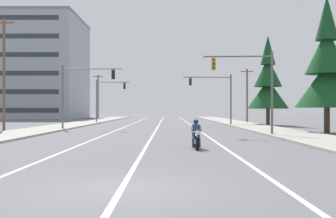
% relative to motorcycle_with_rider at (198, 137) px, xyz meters
% --- Properties ---
extents(ground_plane, '(400.00, 400.00, 0.00)m').
position_rel_motorcycle_with_rider_xyz_m(ground_plane, '(-2.53, -10.59, -0.59)').
color(ground_plane, '#5B5B60').
extents(lane_stripe_center, '(0.16, 100.00, 0.01)m').
position_rel_motorcycle_with_rider_xyz_m(lane_stripe_center, '(-2.53, 34.41, -0.58)').
color(lane_stripe_center, beige).
rests_on(lane_stripe_center, ground).
extents(lane_stripe_left, '(0.16, 100.00, 0.01)m').
position_rel_motorcycle_with_rider_xyz_m(lane_stripe_left, '(-6.20, 34.41, -0.58)').
color(lane_stripe_left, beige).
rests_on(lane_stripe_left, ground).
extents(lane_stripe_right, '(0.16, 100.00, 0.01)m').
position_rel_motorcycle_with_rider_xyz_m(lane_stripe_right, '(1.47, 34.41, -0.58)').
color(lane_stripe_right, beige).
rests_on(lane_stripe_right, ground).
extents(sidewalk_kerb_right, '(4.40, 110.00, 0.14)m').
position_rel_motorcycle_with_rider_xyz_m(sidewalk_kerb_right, '(8.01, 29.41, -0.52)').
color(sidewalk_kerb_right, '#9E998E').
rests_on(sidewalk_kerb_right, ground).
extents(sidewalk_kerb_left, '(4.40, 110.00, 0.14)m').
position_rel_motorcycle_with_rider_xyz_m(sidewalk_kerb_left, '(-13.08, 29.41, -0.52)').
color(sidewalk_kerb_left, '#9E998E').
rests_on(sidewalk_kerb_left, ground).
extents(motorcycle_with_rider, '(0.70, 2.19, 1.46)m').
position_rel_motorcycle_with_rider_xyz_m(motorcycle_with_rider, '(0.00, 0.00, 0.00)').
color(motorcycle_with_rider, black).
rests_on(motorcycle_with_rider, ground).
extents(traffic_signal_near_right, '(5.12, 0.40, 6.20)m').
position_rel_motorcycle_with_rider_xyz_m(traffic_signal_near_right, '(4.78, 10.17, 3.53)').
color(traffic_signal_near_right, '#56565B').
rests_on(traffic_signal_near_right, ground).
extents(traffic_signal_near_left, '(5.89, 0.47, 6.20)m').
position_rel_motorcycle_with_rider_xyz_m(traffic_signal_near_left, '(-9.86, 19.82, 3.57)').
color(traffic_signal_near_left, '#56565B').
rests_on(traffic_signal_near_left, ground).
extents(traffic_signal_mid_right, '(5.92, 0.68, 6.20)m').
position_rel_motorcycle_with_rider_xyz_m(traffic_signal_mid_right, '(4.54, 30.34, 3.57)').
color(traffic_signal_mid_right, '#56565B').
rests_on(traffic_signal_mid_right, ground).
extents(traffic_signal_mid_left, '(4.74, 0.60, 6.20)m').
position_rel_motorcycle_with_rider_xyz_m(traffic_signal_mid_left, '(-10.24, 39.39, 3.50)').
color(traffic_signal_mid_left, '#56565B').
rests_on(traffic_signal_mid_left, ground).
extents(utility_pole_left_near, '(1.86, 0.26, 10.41)m').
position_rel_motorcycle_with_rider_xyz_m(utility_pole_left_near, '(-16.65, 18.34, 4.80)').
color(utility_pole_left_near, brown).
rests_on(utility_pole_left_near, ground).
extents(utility_pole_right_far, '(1.90, 0.26, 8.13)m').
position_rel_motorcycle_with_rider_xyz_m(utility_pole_right_far, '(10.68, 43.47, 3.66)').
color(utility_pole_right_far, brown).
rests_on(utility_pole_right_far, ground).
extents(utility_pole_left_far, '(2.11, 0.26, 9.12)m').
position_rel_motorcycle_with_rider_xyz_m(utility_pole_left_far, '(-15.78, 65.93, 4.18)').
color(utility_pole_left_far, brown).
rests_on(utility_pole_left_far, ground).
extents(conifer_tree_right_verge_near, '(5.14, 5.14, 11.31)m').
position_rel_motorcycle_with_rider_xyz_m(conifer_tree_right_verge_near, '(11.63, 13.68, 4.60)').
color(conifer_tree_right_verge_near, '#4C3828').
rests_on(conifer_tree_right_verge_near, ground).
extents(conifer_tree_right_verge_far, '(4.98, 4.98, 10.95)m').
position_rel_motorcycle_with_rider_xyz_m(conifer_tree_right_verge_far, '(10.75, 30.34, 4.43)').
color(conifer_tree_right_verge_far, '#4C3828').
rests_on(conifer_tree_right_verge_far, ground).
extents(apartment_building_far_left_block, '(24.56, 22.09, 21.90)m').
position_rel_motorcycle_with_rider_xyz_m(apartment_building_far_left_block, '(-32.68, 71.39, 10.37)').
color(apartment_building_far_left_block, '#999EA8').
rests_on(apartment_building_far_left_block, ground).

